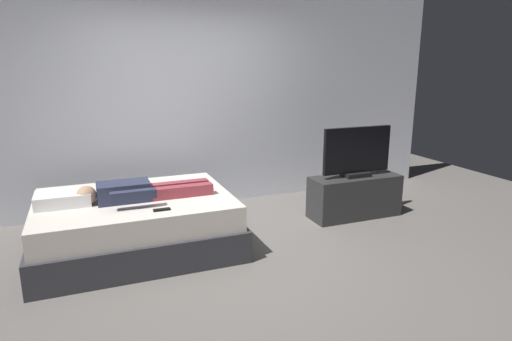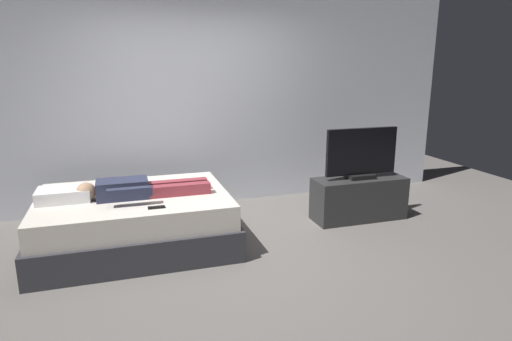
{
  "view_description": "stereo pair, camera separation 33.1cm",
  "coord_description": "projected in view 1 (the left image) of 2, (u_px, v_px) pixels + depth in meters",
  "views": [
    {
      "loc": [
        -1.19,
        -3.63,
        1.82
      ],
      "look_at": [
        0.5,
        0.59,
        0.69
      ],
      "focal_mm": 30.68,
      "sensor_mm": 36.0,
      "label": 1
    },
    {
      "loc": [
        -0.88,
        -3.74,
        1.82
      ],
      "look_at": [
        0.5,
        0.59,
        0.69
      ],
      "focal_mm": 30.68,
      "sensor_mm": 36.0,
      "label": 2
    }
  ],
  "objects": [
    {
      "name": "remote",
      "position": [
        162.0,
        210.0,
        3.87
      ],
      "size": [
        0.15,
        0.04,
        0.02
      ],
      "primitive_type": "cube",
      "color": "black",
      "rests_on": "bed"
    },
    {
      "name": "person",
      "position": [
        138.0,
        191.0,
        4.16
      ],
      "size": [
        1.26,
        0.46,
        0.18
      ],
      "color": "#2D334C",
      "rests_on": "bed"
    },
    {
      "name": "tv_stand",
      "position": [
        354.0,
        196.0,
        5.26
      ],
      "size": [
        1.1,
        0.4,
        0.5
      ],
      "primitive_type": "cube",
      "color": "#2D2D2D",
      "rests_on": "ground"
    },
    {
      "name": "tv",
      "position": [
        357.0,
        153.0,
        5.13
      ],
      "size": [
        0.88,
        0.2,
        0.59
      ],
      "color": "black",
      "rests_on": "tv_stand"
    },
    {
      "name": "back_wall",
      "position": [
        214.0,
        96.0,
        5.57
      ],
      "size": [
        6.4,
        0.1,
        2.8
      ],
      "primitive_type": "cube",
      "color": "silver",
      "rests_on": "ground"
    },
    {
      "name": "pillow",
      "position": [
        63.0,
        199.0,
        4.01
      ],
      "size": [
        0.48,
        0.34,
        0.12
      ],
      "primitive_type": "cube",
      "color": "white",
      "rests_on": "bed"
    },
    {
      "name": "bed",
      "position": [
        136.0,
        224.0,
        4.32
      ],
      "size": [
        1.91,
        1.45,
        0.54
      ],
      "color": "#333338",
      "rests_on": "ground"
    },
    {
      "name": "ground_plane",
      "position": [
        230.0,
        260.0,
        4.14
      ],
      "size": [
        10.0,
        10.0,
        0.0
      ],
      "primitive_type": "plane",
      "color": "slate"
    }
  ]
}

